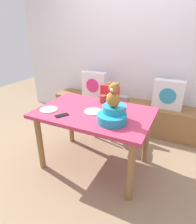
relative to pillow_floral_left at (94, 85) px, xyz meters
name	(u,v)px	position (x,y,z in m)	size (l,w,h in m)	color
ground_plane	(95,164)	(0.58, -1.15, -0.68)	(8.00, 8.00, 0.00)	#8C7256
back_wall	(134,48)	(0.58, 0.29, 0.62)	(4.40, 0.10, 2.60)	silver
window_bench	(125,113)	(0.58, 0.02, -0.45)	(2.60, 0.44, 0.46)	olive
pillow_floral_left	(94,85)	(0.00, 0.00, 0.00)	(0.44, 0.15, 0.44)	silver
pillow_floral_right	(168,95)	(1.25, 0.00, 0.00)	(0.44, 0.15, 0.44)	silver
book_stack	(122,98)	(0.52, 0.02, -0.18)	(0.20, 0.14, 0.08)	#A39A9E
dining_table	(94,120)	(0.58, -1.15, -0.05)	(1.30, 0.85, 0.74)	#B73351
highchair	(107,105)	(0.43, -0.42, -0.16)	(0.35, 0.47, 0.79)	red
infant_seat_teal	(113,115)	(0.86, -1.30, 0.13)	(0.30, 0.33, 0.16)	teal
teddy_bear	(113,95)	(0.86, -1.30, 0.34)	(0.13, 0.12, 0.25)	#A1682D
ketchup_bottle	(109,100)	(0.69, -0.97, 0.15)	(0.07, 0.07, 0.18)	#4C8C33
coffee_mug	(103,99)	(0.56, -0.86, 0.11)	(0.12, 0.08, 0.09)	#9E332D
dinner_plate_near	(49,109)	(0.10, -1.35, 0.07)	(0.20, 0.20, 0.01)	white
dinner_plate_far	(93,111)	(0.58, -1.18, 0.07)	(0.20, 0.20, 0.01)	white
cell_phone	(62,115)	(0.32, -1.41, 0.06)	(0.07, 0.14, 0.01)	black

